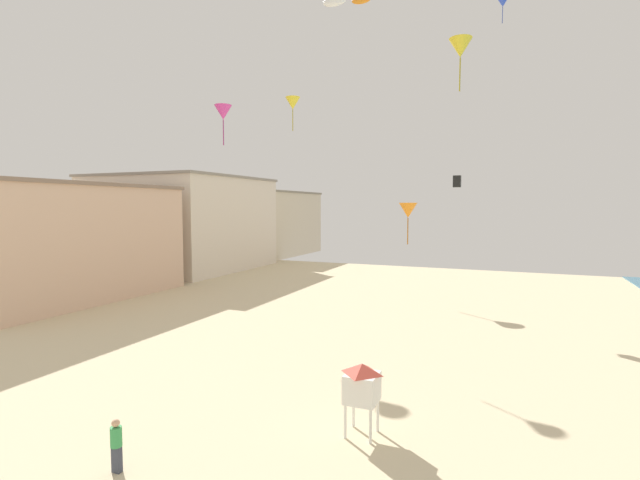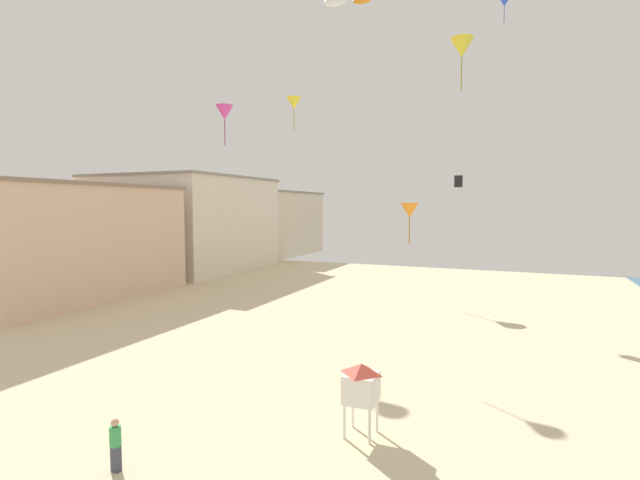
{
  "view_description": "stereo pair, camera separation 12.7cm",
  "coord_description": "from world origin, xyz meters",
  "px_view_note": "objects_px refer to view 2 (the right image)",
  "views": [
    {
      "loc": [
        12.49,
        -0.73,
        7.97
      ],
      "look_at": [
        4.76,
        17.65,
        6.52
      ],
      "focal_mm": 25.82,
      "sensor_mm": 36.0,
      "label": 1
    },
    {
      "loc": [
        12.6,
        -0.68,
        7.97
      ],
      "look_at": [
        4.76,
        17.65,
        6.52
      ],
      "focal_mm": 25.82,
      "sensor_mm": 36.0,
      "label": 2
    }
  ],
  "objects_px": {
    "kite_white_parafoil": "(335,1)",
    "kite_yellow_delta_2": "(462,48)",
    "kite_magenta_delta": "(224,113)",
    "kite_orange_delta": "(410,210)",
    "kite_blue_delta": "(504,2)",
    "kite_flyer": "(115,442)",
    "kite_orange_parafoil": "(363,0)",
    "kite_black_box": "(459,181)",
    "lifeguard_stand": "(361,384)",
    "kite_yellow_delta": "(294,103)"
  },
  "relations": [
    {
      "from": "kite_orange_parafoil",
      "to": "kite_yellow_delta",
      "type": "distance_m",
      "value": 10.05
    },
    {
      "from": "lifeguard_stand",
      "to": "kite_orange_delta",
      "type": "distance_m",
      "value": 25.24
    },
    {
      "from": "kite_orange_parafoil",
      "to": "kite_magenta_delta",
      "type": "bearing_deg",
      "value": -148.87
    },
    {
      "from": "kite_orange_delta",
      "to": "kite_yellow_delta_2",
      "type": "height_order",
      "value": "kite_yellow_delta_2"
    },
    {
      "from": "kite_orange_delta",
      "to": "kite_magenta_delta",
      "type": "bearing_deg",
      "value": -137.59
    },
    {
      "from": "kite_orange_parafoil",
      "to": "kite_black_box",
      "type": "bearing_deg",
      "value": 12.1
    },
    {
      "from": "kite_orange_delta",
      "to": "kite_white_parafoil",
      "type": "bearing_deg",
      "value": -99.6
    },
    {
      "from": "kite_flyer",
      "to": "kite_orange_parafoil",
      "type": "relative_size",
      "value": 1.07
    },
    {
      "from": "kite_white_parafoil",
      "to": "kite_blue_delta",
      "type": "relative_size",
      "value": 0.86
    },
    {
      "from": "kite_white_parafoil",
      "to": "kite_yellow_delta_2",
      "type": "relative_size",
      "value": 0.41
    },
    {
      "from": "kite_blue_delta",
      "to": "kite_yellow_delta",
      "type": "bearing_deg",
      "value": -154.15
    },
    {
      "from": "kite_flyer",
      "to": "kite_black_box",
      "type": "height_order",
      "value": "kite_black_box"
    },
    {
      "from": "kite_orange_delta",
      "to": "kite_yellow_delta",
      "type": "height_order",
      "value": "kite_yellow_delta"
    },
    {
      "from": "kite_magenta_delta",
      "to": "kite_yellow_delta",
      "type": "bearing_deg",
      "value": 8.42
    },
    {
      "from": "kite_flyer",
      "to": "kite_yellow_delta",
      "type": "height_order",
      "value": "kite_yellow_delta"
    },
    {
      "from": "kite_blue_delta",
      "to": "kite_yellow_delta",
      "type": "xyz_separation_m",
      "value": [
        -13.38,
        -6.48,
        -7.19
      ]
    },
    {
      "from": "kite_white_parafoil",
      "to": "kite_blue_delta",
      "type": "height_order",
      "value": "kite_blue_delta"
    },
    {
      "from": "kite_blue_delta",
      "to": "kite_magenta_delta",
      "type": "relative_size",
      "value": 0.61
    },
    {
      "from": "lifeguard_stand",
      "to": "kite_yellow_delta_2",
      "type": "bearing_deg",
      "value": 79.9
    },
    {
      "from": "kite_white_parafoil",
      "to": "kite_orange_parafoil",
      "type": "xyz_separation_m",
      "value": [
        -0.57,
        7.1,
        3.03
      ]
    },
    {
      "from": "kite_orange_delta",
      "to": "kite_black_box",
      "type": "relative_size",
      "value": 4.15
    },
    {
      "from": "kite_white_parafoil",
      "to": "kite_black_box",
      "type": "bearing_deg",
      "value": 53.11
    },
    {
      "from": "kite_yellow_delta_2",
      "to": "kite_orange_parafoil",
      "type": "bearing_deg",
      "value": -174.69
    },
    {
      "from": "kite_yellow_delta_2",
      "to": "kite_magenta_delta",
      "type": "bearing_deg",
      "value": -159.44
    },
    {
      "from": "kite_orange_delta",
      "to": "kite_orange_parafoil",
      "type": "relative_size",
      "value": 2.34
    },
    {
      "from": "kite_white_parafoil",
      "to": "lifeguard_stand",
      "type": "bearing_deg",
      "value": -64.72
    },
    {
      "from": "kite_orange_delta",
      "to": "kite_blue_delta",
      "type": "height_order",
      "value": "kite_blue_delta"
    },
    {
      "from": "lifeguard_stand",
      "to": "kite_white_parafoil",
      "type": "xyz_separation_m",
      "value": [
        -5.69,
        12.05,
        18.57
      ]
    },
    {
      "from": "kite_black_box",
      "to": "kite_yellow_delta",
      "type": "relative_size",
      "value": 0.37
    },
    {
      "from": "kite_orange_parafoil",
      "to": "kite_black_box",
      "type": "xyz_separation_m",
      "value": [
        7.03,
        1.51,
        -13.6
      ]
    },
    {
      "from": "kite_flyer",
      "to": "kite_orange_parafoil",
      "type": "xyz_separation_m",
      "value": [
        -0.16,
        24.16,
        22.52
      ]
    },
    {
      "from": "lifeguard_stand",
      "to": "kite_yellow_delta",
      "type": "relative_size",
      "value": 1.09
    },
    {
      "from": "kite_white_parafoil",
      "to": "kite_black_box",
      "type": "relative_size",
      "value": 1.76
    },
    {
      "from": "kite_flyer",
      "to": "kite_orange_delta",
      "type": "distance_m",
      "value": 30.17
    },
    {
      "from": "kite_orange_parafoil",
      "to": "kite_yellow_delta_2",
      "type": "bearing_deg",
      "value": 5.31
    },
    {
      "from": "kite_magenta_delta",
      "to": "kite_yellow_delta_2",
      "type": "height_order",
      "value": "kite_yellow_delta_2"
    },
    {
      "from": "kite_yellow_delta_2",
      "to": "kite_black_box",
      "type": "bearing_deg",
      "value": 98.85
    },
    {
      "from": "kite_blue_delta",
      "to": "kite_yellow_delta",
      "type": "distance_m",
      "value": 16.51
    },
    {
      "from": "lifeguard_stand",
      "to": "kite_white_parafoil",
      "type": "bearing_deg",
      "value": 107.78
    },
    {
      "from": "kite_orange_delta",
      "to": "kite_blue_delta",
      "type": "relative_size",
      "value": 2.03
    },
    {
      "from": "kite_orange_delta",
      "to": "kite_orange_parafoil",
      "type": "bearing_deg",
      "value": -117.17
    },
    {
      "from": "kite_flyer",
      "to": "kite_magenta_delta",
      "type": "xyz_separation_m",
      "value": [
        -8.97,
        18.84,
        13.92
      ]
    },
    {
      "from": "kite_blue_delta",
      "to": "kite_black_box",
      "type": "distance_m",
      "value": 12.86
    },
    {
      "from": "kite_orange_parafoil",
      "to": "kite_yellow_delta",
      "type": "height_order",
      "value": "kite_orange_parafoil"
    },
    {
      "from": "kite_flyer",
      "to": "kite_magenta_delta",
      "type": "height_order",
      "value": "kite_magenta_delta"
    },
    {
      "from": "kite_white_parafoil",
      "to": "kite_magenta_delta",
      "type": "xyz_separation_m",
      "value": [
        -9.38,
        1.78,
        -5.58
      ]
    },
    {
      "from": "kite_white_parafoil",
      "to": "kite_magenta_delta",
      "type": "relative_size",
      "value": 0.52
    },
    {
      "from": "lifeguard_stand",
      "to": "kite_orange_parafoil",
      "type": "xyz_separation_m",
      "value": [
        -6.26,
        19.15,
        21.6
      ]
    },
    {
      "from": "kite_flyer",
      "to": "kite_magenta_delta",
      "type": "distance_m",
      "value": 25.08
    },
    {
      "from": "lifeguard_stand",
      "to": "kite_orange_delta",
      "type": "xyz_separation_m",
      "value": [
        -3.62,
        24.29,
        5.81
      ]
    }
  ]
}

